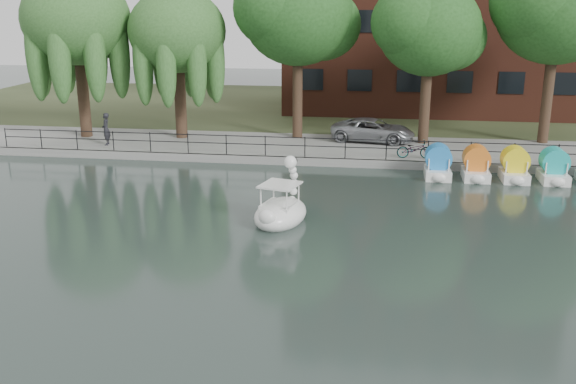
% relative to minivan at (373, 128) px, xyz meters
% --- Properties ---
extents(ground_plane, '(120.00, 120.00, 0.00)m').
position_rel_minivan_xyz_m(ground_plane, '(-3.28, -17.41, -1.12)').
color(ground_plane, '#3B4B46').
extents(promenade, '(40.00, 6.00, 0.40)m').
position_rel_minivan_xyz_m(promenade, '(-3.28, -1.41, -0.92)').
color(promenade, gray).
rests_on(promenade, ground_plane).
extents(kerb, '(40.00, 0.25, 0.40)m').
position_rel_minivan_xyz_m(kerb, '(-3.28, -4.36, -0.92)').
color(kerb, gray).
rests_on(kerb, ground_plane).
extents(land_strip, '(60.00, 22.00, 0.36)m').
position_rel_minivan_xyz_m(land_strip, '(-3.28, 12.59, -0.94)').
color(land_strip, '#47512D').
rests_on(land_strip, ground_plane).
extents(railing, '(32.00, 0.05, 1.00)m').
position_rel_minivan_xyz_m(railing, '(-3.28, -4.16, 0.02)').
color(railing, black).
rests_on(railing, promenade).
extents(willow_left, '(5.88, 5.88, 9.01)m').
position_rel_minivan_xyz_m(willow_left, '(-16.28, -0.91, 5.75)').
color(willow_left, '#473323').
rests_on(willow_left, promenade).
extents(willow_mid, '(5.32, 5.32, 8.15)m').
position_rel_minivan_xyz_m(willow_mid, '(-10.78, -0.41, 5.13)').
color(willow_mid, '#473323').
rests_on(willow_mid, promenade).
extents(broadleaf_center, '(6.00, 6.00, 9.25)m').
position_rel_minivan_xyz_m(broadleaf_center, '(-4.28, 0.59, 5.94)').
color(broadleaf_center, '#473323').
rests_on(broadleaf_center, promenade).
extents(broadleaf_right, '(5.40, 5.40, 8.32)m').
position_rel_minivan_xyz_m(broadleaf_right, '(2.72, 0.09, 5.26)').
color(broadleaf_right, '#473323').
rests_on(broadleaf_right, promenade).
extents(broadleaf_far, '(6.30, 6.30, 9.71)m').
position_rel_minivan_xyz_m(broadleaf_far, '(9.22, 1.09, 6.28)').
color(broadleaf_far, '#473323').
rests_on(broadleaf_far, promenade).
extents(minivan, '(3.16, 5.50, 1.45)m').
position_rel_minivan_xyz_m(minivan, '(0.00, 0.00, 0.00)').
color(minivan, gray).
rests_on(minivan, promenade).
extents(bicycle, '(0.70, 1.75, 1.00)m').
position_rel_minivan_xyz_m(bicycle, '(2.10, -3.69, -0.22)').
color(bicycle, gray).
rests_on(bicycle, promenade).
extents(pedestrian, '(0.65, 0.81, 1.98)m').
position_rel_minivan_xyz_m(pedestrian, '(-14.16, -2.95, 0.27)').
color(pedestrian, black).
rests_on(pedestrian, promenade).
extents(swan_boat, '(2.37, 3.09, 2.32)m').
position_rel_minivan_xyz_m(swan_boat, '(-3.10, -12.93, -0.61)').
color(swan_boat, white).
rests_on(swan_boat, ground_plane).
extents(pedal_boat_row, '(11.35, 1.70, 1.40)m').
position_rel_minivan_xyz_m(pedal_boat_row, '(8.19, -5.73, -0.52)').
color(pedal_boat_row, white).
rests_on(pedal_boat_row, ground_plane).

